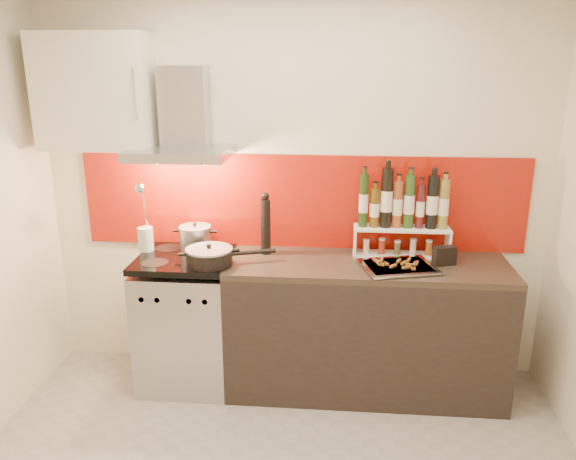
# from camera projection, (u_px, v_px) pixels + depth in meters

# --- Properties ---
(back_wall) EXTENTS (3.40, 0.02, 2.60)m
(back_wall) POSITION_uv_depth(u_px,v_px,m) (294.00, 190.00, 3.80)
(back_wall) COLOR silver
(back_wall) RESTS_ON ground
(backsplash) EXTENTS (3.00, 0.02, 0.64)m
(backsplash) POSITION_uv_depth(u_px,v_px,m) (301.00, 202.00, 3.80)
(backsplash) COLOR maroon
(backsplash) RESTS_ON back_wall
(range_stove) EXTENTS (0.60, 0.60, 0.91)m
(range_stove) POSITION_uv_depth(u_px,v_px,m) (187.00, 321.00, 3.81)
(range_stove) COLOR #B7B7BA
(range_stove) RESTS_ON ground
(counter) EXTENTS (1.80, 0.60, 0.90)m
(counter) POSITION_uv_depth(u_px,v_px,m) (365.00, 327.00, 3.71)
(counter) COLOR black
(counter) RESTS_ON ground
(range_hood) EXTENTS (0.62, 0.50, 0.61)m
(range_hood) POSITION_uv_depth(u_px,v_px,m) (183.00, 125.00, 3.57)
(range_hood) COLOR #B7B7BA
(range_hood) RESTS_ON back_wall
(upper_cabinet) EXTENTS (0.70, 0.35, 0.72)m
(upper_cabinet) POSITION_uv_depth(u_px,v_px,m) (95.00, 92.00, 3.55)
(upper_cabinet) COLOR white
(upper_cabinet) RESTS_ON back_wall
(stock_pot) EXTENTS (0.22, 0.22, 0.19)m
(stock_pot) POSITION_uv_depth(u_px,v_px,m) (195.00, 238.00, 3.79)
(stock_pot) COLOR #B7B7BA
(stock_pot) RESTS_ON range_stove
(saute_pan) EXTENTS (0.55, 0.30, 0.14)m
(saute_pan) POSITION_uv_depth(u_px,v_px,m) (210.00, 256.00, 3.52)
(saute_pan) COLOR black
(saute_pan) RESTS_ON range_stove
(utensil_jar) EXTENTS (0.10, 0.15, 0.49)m
(utensil_jar) POSITION_uv_depth(u_px,v_px,m) (145.00, 232.00, 3.74)
(utensil_jar) COLOR silver
(utensil_jar) RESTS_ON range_stove
(pepper_mill) EXTENTS (0.07, 0.07, 0.42)m
(pepper_mill) POSITION_uv_depth(u_px,v_px,m) (266.00, 224.00, 3.70)
(pepper_mill) COLOR black
(pepper_mill) RESTS_ON counter
(step_shelf) EXTENTS (0.62, 0.17, 0.59)m
(step_shelf) POSITION_uv_depth(u_px,v_px,m) (403.00, 215.00, 3.62)
(step_shelf) COLOR white
(step_shelf) RESTS_ON counter
(caddy_box) EXTENTS (0.15, 0.10, 0.12)m
(caddy_box) POSITION_uv_depth(u_px,v_px,m) (444.00, 256.00, 3.53)
(caddy_box) COLOR black
(caddy_box) RESTS_ON counter
(baking_tray) EXTENTS (0.51, 0.44, 0.03)m
(baking_tray) POSITION_uv_depth(u_px,v_px,m) (398.00, 266.00, 3.47)
(baking_tray) COLOR silver
(baking_tray) RESTS_ON counter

